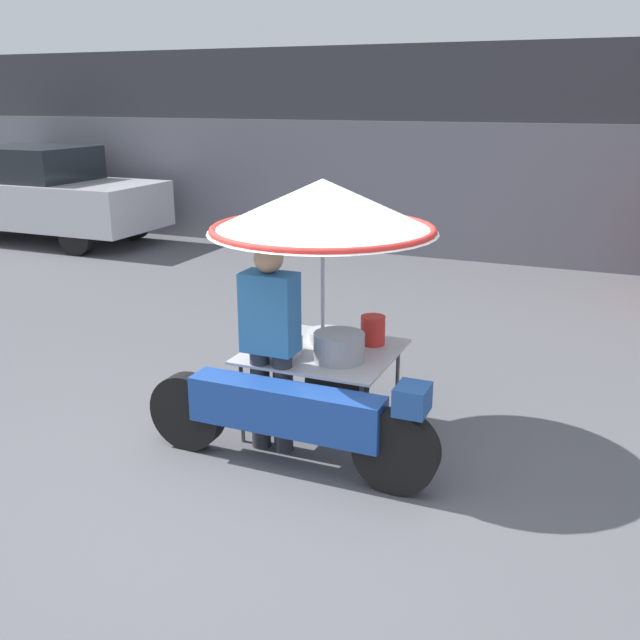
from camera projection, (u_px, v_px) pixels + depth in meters
ground_plane at (264, 483)px, 4.75m from camera, size 36.00×36.00×0.00m
shopfront_building at (495, 152)px, 11.50m from camera, size 28.00×2.06×3.21m
vendor_motorcycle_cart at (319, 249)px, 5.01m from camera, size 2.13×1.65×1.91m
vendor_person at (270, 339)px, 4.97m from camera, size 0.38×0.22×1.52m
parked_car at (41, 194)px, 12.44m from camera, size 4.25×1.72×1.63m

